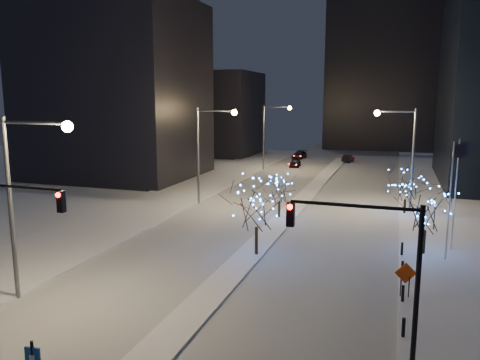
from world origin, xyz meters
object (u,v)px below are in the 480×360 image
at_px(holiday_tree_median_near, 257,204).
at_px(street_lamp_w_far, 270,128).
at_px(car_near, 295,163).
at_px(traffic_signal_east, 376,258).
at_px(holiday_tree_plaza_near, 426,209).
at_px(street_lamp_w_mid, 207,142).
at_px(construction_sign, 405,276).
at_px(holiday_tree_plaza_far, 406,186).
at_px(street_lamp_east, 404,146).
at_px(traffic_signal_west, 5,227).
at_px(car_mid, 348,158).
at_px(car_far, 299,155).
at_px(holiday_tree_median_far, 279,190).
at_px(street_lamp_w_near, 24,184).

bearing_deg(holiday_tree_median_near, street_lamp_w_far, 103.60).
bearing_deg(car_near, traffic_signal_east, -79.48).
bearing_deg(holiday_tree_plaza_near, street_lamp_w_mid, 153.80).
relative_size(street_lamp_w_mid, holiday_tree_plaza_near, 1.91).
distance_m(street_lamp_w_far, construction_sign, 47.71).
relative_size(car_near, holiday_tree_plaza_far, 0.93).
xyz_separation_m(street_lamp_east, holiday_tree_median_near, (-9.58, -17.00, -2.71)).
distance_m(street_lamp_east, traffic_signal_west, 35.30).
bearing_deg(car_mid, car_near, 59.71).
distance_m(car_far, holiday_tree_median_near, 55.31).
distance_m(street_lamp_w_mid, holiday_tree_plaza_far, 19.89).
xyz_separation_m(street_lamp_w_mid, holiday_tree_median_far, (8.44, -3.27, -3.81)).
xyz_separation_m(street_lamp_w_far, holiday_tree_plaza_far, (19.44, -23.01, -3.73)).
bearing_deg(traffic_signal_west, traffic_signal_east, 3.29).
relative_size(traffic_signal_west, car_mid, 1.84).
relative_size(street_lamp_w_mid, holiday_tree_median_near, 1.79).
bearing_deg(car_far, holiday_tree_median_far, -76.33).
xyz_separation_m(street_lamp_w_far, traffic_signal_west, (0.50, -52.00, -1.74)).
relative_size(street_lamp_east, construction_sign, 5.06).
relative_size(street_lamp_w_far, holiday_tree_plaza_near, 1.91).
bearing_deg(holiday_tree_plaza_near, holiday_tree_median_near, -160.84).
distance_m(street_lamp_w_near, holiday_tree_median_near, 14.76).
bearing_deg(holiday_tree_plaza_far, street_lamp_w_near, -125.76).
distance_m(traffic_signal_east, holiday_tree_plaza_near, 16.17).
relative_size(street_lamp_east, holiday_tree_median_near, 1.79).
bearing_deg(traffic_signal_west, street_lamp_w_mid, 91.06).
bearing_deg(car_far, holiday_tree_plaza_near, -64.73).
height_order(street_lamp_w_mid, traffic_signal_west, street_lamp_w_mid).
distance_m(car_mid, construction_sign, 58.00).
height_order(street_lamp_w_far, construction_sign, street_lamp_w_far).
bearing_deg(street_lamp_w_near, street_lamp_w_mid, 90.00).
height_order(street_lamp_w_mid, holiday_tree_median_far, street_lamp_w_mid).
bearing_deg(traffic_signal_east, holiday_tree_median_far, 112.55).
distance_m(traffic_signal_west, construction_sign, 20.92).
xyz_separation_m(street_lamp_east, holiday_tree_plaza_near, (1.56, -13.13, -3.12)).
height_order(street_lamp_w_far, car_mid, street_lamp_w_far).
relative_size(street_lamp_w_near, construction_sign, 5.06).
xyz_separation_m(car_mid, holiday_tree_plaza_far, (9.00, -36.98, 2.14)).
bearing_deg(holiday_tree_median_far, holiday_tree_plaza_far, 25.54).
xyz_separation_m(traffic_signal_west, holiday_tree_median_near, (8.94, 13.01, -1.02)).
xyz_separation_m(street_lamp_w_near, traffic_signal_west, (0.50, -2.00, -1.74)).
xyz_separation_m(street_lamp_w_far, car_far, (1.46, 15.65, -5.81)).
xyz_separation_m(car_far, holiday_tree_plaza_far, (17.98, -38.66, 2.09)).
relative_size(car_near, holiday_tree_plaza_near, 0.75).
height_order(holiday_tree_median_near, holiday_tree_median_far, holiday_tree_median_near).
distance_m(car_near, holiday_tree_plaza_far, 32.20).
bearing_deg(traffic_signal_west, holiday_tree_plaza_near, 40.04).
bearing_deg(traffic_signal_east, car_near, 104.99).
height_order(street_lamp_w_far, street_lamp_east, same).
bearing_deg(street_lamp_w_far, car_far, 84.69).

